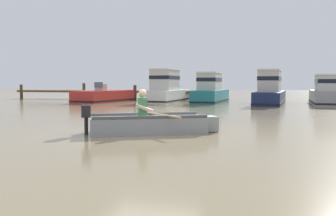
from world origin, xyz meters
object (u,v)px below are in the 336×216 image
(moored_boat_teal, at_px, (210,92))
(rowboat_with_person, at_px, (151,124))
(moored_boat_navy, at_px, (270,91))
(moored_boat_red, at_px, (104,96))
(moored_boat_white, at_px, (166,90))
(moored_boat_grey, at_px, (327,93))

(moored_boat_teal, bearing_deg, rowboat_with_person, -87.90)
(rowboat_with_person, relative_size, moored_boat_navy, 0.52)
(moored_boat_teal, bearing_deg, moored_boat_red, -173.20)
(moored_boat_white, bearing_deg, rowboat_with_person, -76.89)
(rowboat_with_person, height_order, moored_boat_teal, moored_boat_teal)
(rowboat_with_person, bearing_deg, moored_boat_navy, 77.66)
(rowboat_with_person, relative_size, moored_boat_red, 0.65)
(moored_boat_red, distance_m, moored_boat_navy, 11.19)
(moored_boat_teal, height_order, moored_boat_grey, moored_boat_teal)
(moored_boat_white, height_order, moored_boat_grey, moored_boat_white)
(moored_boat_navy, bearing_deg, moored_boat_teal, 172.18)
(moored_boat_white, xyz_separation_m, moored_boat_navy, (6.95, -0.69, -0.04))
(moored_boat_white, distance_m, moored_boat_grey, 10.36)
(moored_boat_red, xyz_separation_m, moored_boat_white, (4.22, 1.04, 0.45))
(rowboat_with_person, bearing_deg, moored_boat_grey, 66.34)
(moored_boat_teal, relative_size, moored_boat_navy, 0.82)
(moored_boat_red, distance_m, moored_boat_white, 4.37)
(moored_boat_navy, bearing_deg, rowboat_with_person, -102.34)
(moored_boat_red, xyz_separation_m, moored_boat_teal, (7.31, 0.87, 0.37))
(moored_boat_grey, bearing_deg, moored_boat_white, 177.40)
(rowboat_with_person, distance_m, moored_boat_grey, 16.67)
(rowboat_with_person, relative_size, moored_boat_teal, 0.64)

